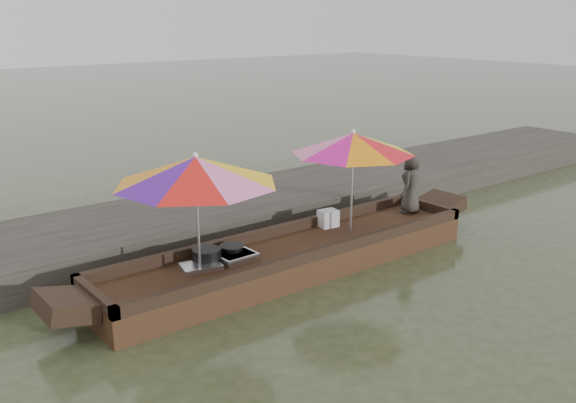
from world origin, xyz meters
TOP-DOWN VIEW (x-y plane):
  - water at (0.00, 0.00)m, footprint 80.00×80.00m
  - dock at (0.00, 2.20)m, footprint 22.00×2.20m
  - boat_hull at (0.00, 0.00)m, footprint 5.84×1.20m
  - cooking_pot at (-1.25, 0.23)m, footprint 0.38×0.38m
  - tray_crayfish at (-0.88, 0.08)m, footprint 0.51×0.36m
  - tray_scallop at (-1.40, 0.12)m, footprint 0.57×0.46m
  - charcoal_grill at (-0.85, 0.24)m, footprint 0.30×0.30m
  - supply_bag at (1.02, 0.40)m, footprint 0.31×0.26m
  - vendor at (2.57, 0.12)m, footprint 0.58×0.49m
  - umbrella_bow at (-1.49, 0.00)m, footprint 2.37×2.37m
  - umbrella_stern at (1.12, 0.00)m, footprint 1.94×1.94m

SIDE VIEW (x-z plane):
  - water at x=0.00m, z-range 0.00..0.00m
  - boat_hull at x=0.00m, z-range 0.00..0.35m
  - dock at x=0.00m, z-range 0.00..0.50m
  - tray_scallop at x=-1.40m, z-range 0.35..0.41m
  - tray_crayfish at x=-0.88m, z-range 0.35..0.44m
  - charcoal_grill at x=-0.85m, z-range 0.35..0.49m
  - cooking_pot at x=-1.25m, z-range 0.35..0.55m
  - supply_bag at x=1.02m, z-range 0.35..0.61m
  - vendor at x=2.57m, z-range 0.35..1.36m
  - umbrella_bow at x=-1.49m, z-range 0.35..1.90m
  - umbrella_stern at x=1.12m, z-range 0.35..1.90m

